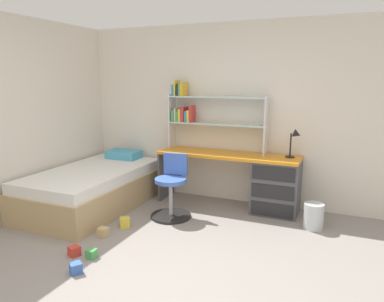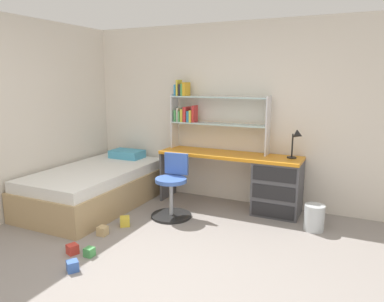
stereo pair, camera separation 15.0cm
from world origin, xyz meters
name	(u,v)px [view 1 (the left image)]	position (x,y,z in m)	size (l,w,h in m)	color
ground_plane	(145,291)	(0.00, 0.00, -0.01)	(5.58, 6.08, 0.02)	gray
room_shell	(108,120)	(-1.21, 1.23, 1.26)	(5.58, 6.08, 2.52)	silver
desk	(264,181)	(0.50, 2.26, 0.41)	(1.94, 0.51, 0.75)	orange
bookshelf_hutch	(202,111)	(-0.44, 2.40, 1.30)	(1.42, 0.22, 0.99)	silver
desk_lamp	(295,139)	(0.87, 2.31, 1.00)	(0.20, 0.17, 0.38)	black
swivel_chair	(172,192)	(-0.54, 1.59, 0.32)	(0.52, 0.52, 0.81)	black
bed_platform	(94,188)	(-1.70, 1.51, 0.27)	(1.14, 2.04, 0.65)	tan
waste_bin	(313,216)	(1.18, 1.91, 0.15)	(0.23, 0.23, 0.31)	silver
toy_block_green_0	(92,254)	(-0.77, 0.27, 0.04)	(0.09, 0.09, 0.09)	#479E51
toy_block_natural_1	(103,232)	(-0.98, 0.73, 0.05)	(0.10, 0.10, 0.10)	tan
toy_block_yellow_2	(125,222)	(-0.90, 1.06, 0.06)	(0.11, 0.11, 0.11)	gold
toy_block_red_3	(74,251)	(-0.96, 0.24, 0.05)	(0.10, 0.10, 0.10)	red
toy_block_blue_4	(76,268)	(-0.72, -0.02, 0.05)	(0.10, 0.10, 0.10)	#3860B7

